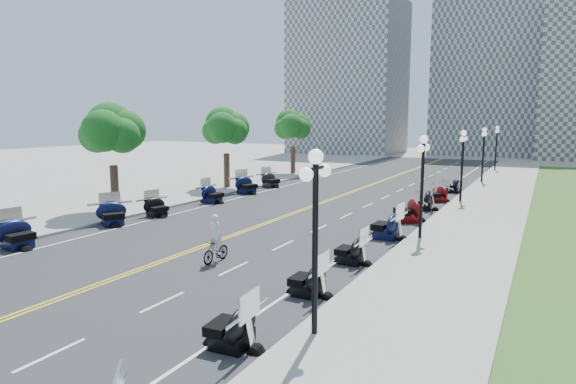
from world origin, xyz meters
The scene contains 51 objects.
ground centered at (0.00, 0.00, 0.00)m, with size 160.00×160.00×0.00m, color gray.
road centered at (0.00, 10.00, 0.00)m, with size 16.00×90.00×0.01m, color #333335.
centerline_yellow_a centered at (-0.12, 10.00, 0.01)m, with size 0.12×90.00×0.00m, color yellow.
centerline_yellow_b centered at (0.12, 10.00, 0.01)m, with size 0.12×90.00×0.00m, color yellow.
edge_line_north centered at (6.40, 10.00, 0.01)m, with size 0.12×90.00×0.00m, color white.
edge_line_south centered at (-6.40, 10.00, 0.01)m, with size 0.12×90.00×0.00m, color white.
lane_dash_3 centered at (3.20, -12.00, 0.01)m, with size 0.12×2.00×0.00m, color white.
lane_dash_4 centered at (3.20, -8.00, 0.01)m, with size 0.12×2.00×0.00m, color white.
lane_dash_5 centered at (3.20, -4.00, 0.01)m, with size 0.12×2.00×0.00m, color white.
lane_dash_6 centered at (3.20, 0.00, 0.01)m, with size 0.12×2.00×0.00m, color white.
lane_dash_7 centered at (3.20, 4.00, 0.01)m, with size 0.12×2.00×0.00m, color white.
lane_dash_8 centered at (3.20, 8.00, 0.01)m, with size 0.12×2.00×0.00m, color white.
lane_dash_9 centered at (3.20, 12.00, 0.01)m, with size 0.12×2.00×0.00m, color white.
lane_dash_10 centered at (3.20, 16.00, 0.01)m, with size 0.12×2.00×0.00m, color white.
lane_dash_11 centered at (3.20, 20.00, 0.01)m, with size 0.12×2.00×0.00m, color white.
lane_dash_12 centered at (3.20, 24.00, 0.01)m, with size 0.12×2.00×0.00m, color white.
lane_dash_13 centered at (3.20, 28.00, 0.01)m, with size 0.12×2.00×0.00m, color white.
lane_dash_14 centered at (3.20, 32.00, 0.01)m, with size 0.12×2.00×0.00m, color white.
lane_dash_15 centered at (3.20, 36.00, 0.01)m, with size 0.12×2.00×0.00m, color white.
lane_dash_16 centered at (3.20, 40.00, 0.01)m, with size 0.12×2.00×0.00m, color white.
lane_dash_17 centered at (3.20, 44.00, 0.01)m, with size 0.12×2.00×0.00m, color white.
lane_dash_18 centered at (3.20, 48.00, 0.01)m, with size 0.12×2.00×0.00m, color white.
lane_dash_19 centered at (3.20, 52.00, 0.01)m, with size 0.12×2.00×0.00m, color white.
sidewalk_north centered at (10.50, 10.00, 0.07)m, with size 5.00×90.00×0.15m, color #9E9991.
sidewalk_south centered at (-10.50, 10.00, 0.07)m, with size 5.00×90.00×0.15m, color #9E9991.
distant_block_a centered at (-18.00, 62.00, 13.00)m, with size 18.00×14.00×26.00m, color gray.
distant_block_b centered at (4.00, 68.00, 15.00)m, with size 16.00×12.00×30.00m, color gray.
street_lamp_1 centered at (8.60, -8.00, 2.60)m, with size 0.50×1.20×4.90m, color black, non-canonical shape.
street_lamp_2 centered at (8.60, 4.00, 2.60)m, with size 0.50×1.20×4.90m, color black, non-canonical shape.
street_lamp_3 centered at (8.60, 16.00, 2.60)m, with size 0.50×1.20×4.90m, color black, non-canonical shape.
street_lamp_4 centered at (8.60, 28.00, 2.60)m, with size 0.50×1.20×4.90m, color black, non-canonical shape.
street_lamp_5 centered at (8.60, 40.00, 2.60)m, with size 0.50×1.20×4.90m, color black, non-canonical shape.
tree_2 centered at (-10.00, 2.00, 4.75)m, with size 4.80×4.80×9.20m, color #235619, non-canonical shape.
tree_3 centered at (-10.00, 14.00, 4.75)m, with size 4.80×4.80×9.20m, color #235619, non-canonical shape.
tree_4 centered at (-10.00, 26.00, 4.75)m, with size 4.80×4.80×9.20m, color #235619, non-canonical shape.
motorcycle_n_3 centered at (6.95, -9.49, 0.64)m, with size 1.83×1.83×1.28m, color black, non-canonical shape.
motorcycle_n_4 centered at (7.05, -5.19, 0.63)m, with size 1.79×1.79×1.25m, color black, non-canonical shape.
motorcycle_n_5 centered at (7.02, -1.12, 0.63)m, with size 1.80×1.80×1.26m, color black, non-canonical shape.
motorcycle_n_6 centered at (7.08, 3.61, 0.74)m, with size 2.13×2.13×1.49m, color black, non-canonical shape.
motorcycle_n_7 centered at (6.98, 7.97, 0.76)m, with size 2.17×2.17×1.52m, color #590A0C, non-canonical shape.
motorcycle_n_8 centered at (6.86, 12.20, 0.74)m, with size 2.11×2.11×1.48m, color black, non-canonical shape.
motorcycle_n_9 centered at (7.12, 15.79, 0.64)m, with size 1.83×1.83×1.28m, color #590A0C, non-canonical shape.
motorcycle_n_10 centered at (7.18, 20.75, 0.64)m, with size 1.82×1.82×1.27m, color black, non-canonical shape.
motorcycle_s_4 centered at (-7.22, -6.21, 0.74)m, with size 2.10×2.10×1.47m, color black, non-canonical shape.
motorcycle_s_5 centered at (-7.22, -0.73, 0.73)m, with size 2.07×2.07×1.45m, color black, non-canonical shape.
motorcycle_s_6 centered at (-6.79, 2.25, 0.64)m, with size 1.84×1.84×1.29m, color black, non-canonical shape.
motorcycle_s_7 centered at (-6.76, 7.72, 0.71)m, with size 2.02×2.02×1.41m, color black, non-canonical shape.
motorcycle_s_8 centered at (-6.99, 12.44, 0.78)m, with size 2.22×2.22×1.55m, color black, non-canonical shape.
motorcycle_s_9 centered at (-7.17, 16.49, 0.72)m, with size 2.04×2.04×1.43m, color black, non-canonical shape.
bicycle centered at (2.04, -3.61, 0.47)m, with size 0.45×1.58×0.95m, color #A51414.
cyclist_rider centered at (2.04, -3.61, 1.79)m, with size 0.61×0.40×1.67m, color white.
Camera 1 is at (13.80, -19.10, 5.85)m, focal length 30.00 mm.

